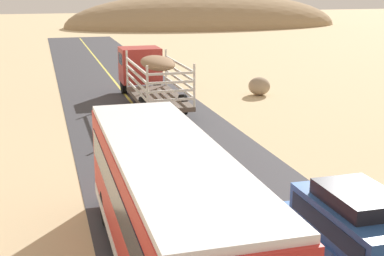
{
  "coord_description": "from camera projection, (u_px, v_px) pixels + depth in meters",
  "views": [
    {
      "loc": [
        -5.01,
        -12.72,
        6.89
      ],
      "look_at": [
        0.0,
        5.12,
        1.9
      ],
      "focal_mm": 50.45,
      "sensor_mm": 36.0,
      "label": 1
    }
  ],
  "objects": [
    {
      "name": "livestock_truck",
      "position": [
        146.0,
        70.0,
        32.57
      ],
      "size": [
        2.53,
        9.7,
        3.02
      ],
      "color": "#B2332D",
      "rests_on": "road_surface"
    },
    {
      "name": "road_centre_line",
      "position": [
        242.0,
        240.0,
        14.92
      ],
      "size": [
        0.16,
        117.6,
        0.0
      ],
      "primitive_type": "cube",
      "color": "#D8CC4C",
      "rests_on": "road_surface"
    },
    {
      "name": "ground_plane",
      "position": [
        242.0,
        240.0,
        14.93
      ],
      "size": [
        240.0,
        240.0,
        0.0
      ],
      "primitive_type": "plane",
      "color": "#CCB284"
    },
    {
      "name": "road_surface",
      "position": [
        242.0,
        240.0,
        14.93
      ],
      "size": [
        8.0,
        120.0,
        0.02
      ],
      "primitive_type": "cube",
      "color": "#38383D",
      "rests_on": "ground"
    },
    {
      "name": "boulder_mid_field",
      "position": [
        259.0,
        86.0,
        34.16
      ],
      "size": [
        1.37,
        1.4,
        1.15
      ],
      "primitive_type": "ellipsoid",
      "color": "gray",
      "rests_on": "ground"
    },
    {
      "name": "suv_near",
      "position": [
        355.0,
        236.0,
        12.63
      ],
      "size": [
        1.9,
        4.62,
        2.29
      ],
      "color": "#264C8C",
      "rests_on": "road_surface"
    },
    {
      "name": "bus",
      "position": [
        168.0,
        208.0,
        12.74
      ],
      "size": [
        2.54,
        10.0,
        3.21
      ],
      "color": "red",
      "rests_on": "road_surface"
    },
    {
      "name": "distant_hill",
      "position": [
        205.0,
        26.0,
        89.56
      ],
      "size": [
        45.97,
        22.08,
        10.86
      ],
      "primitive_type": "ellipsoid",
      "color": "#997C5A",
      "rests_on": "ground"
    }
  ]
}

